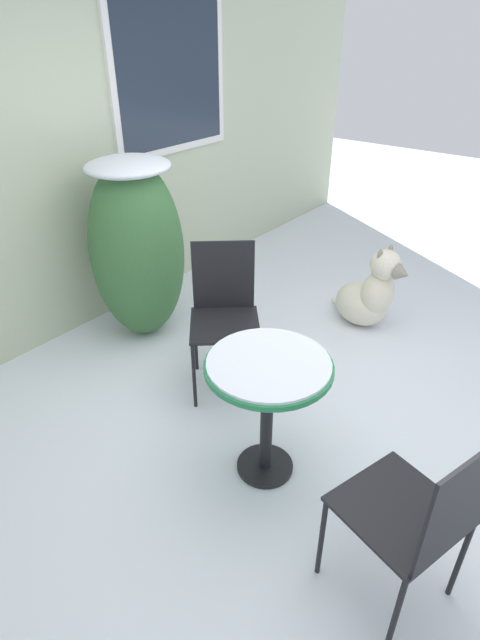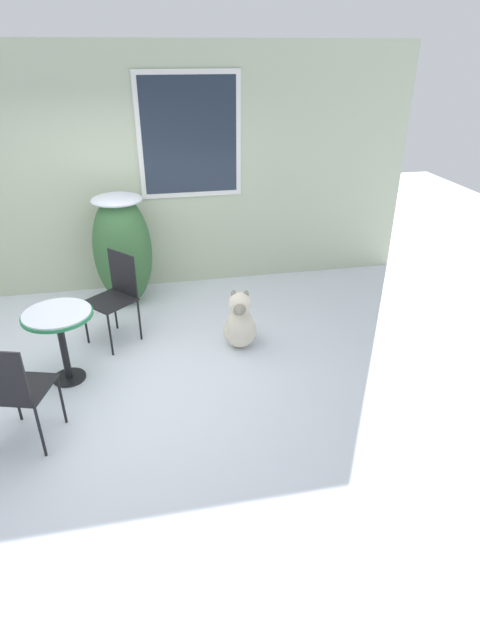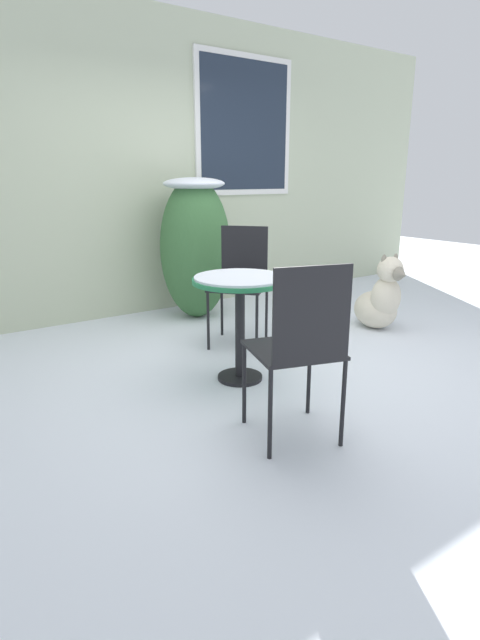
# 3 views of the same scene
# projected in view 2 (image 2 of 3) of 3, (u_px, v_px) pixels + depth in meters

# --- Properties ---
(ground_plane) EXTENTS (16.00, 16.00, 0.00)m
(ground_plane) POSITION_uv_depth(u_px,v_px,m) (120.00, 375.00, 5.07)
(ground_plane) COLOR silver
(house_wall) EXTENTS (8.00, 0.10, 3.02)m
(house_wall) POSITION_uv_depth(u_px,v_px,m) (111.00, 174.00, 6.23)
(house_wall) COLOR #B2BC9E
(house_wall) RESTS_ON ground_plane
(shrub_left) EXTENTS (0.72, 0.70, 1.41)m
(shrub_left) POSITION_uv_depth(u_px,v_px,m) (122.00, 248.00, 6.17)
(shrub_left) COLOR #386638
(shrub_left) RESTS_ON ground_plane
(patio_table) EXTENTS (0.66, 0.66, 0.75)m
(patio_table) POSITION_uv_depth(u_px,v_px,m) (59.00, 326.00, 4.72)
(patio_table) COLOR black
(patio_table) RESTS_ON ground_plane
(patio_chair_near_table) EXTENTS (0.64, 0.64, 1.00)m
(patio_chair_near_table) POSITION_uv_depth(u_px,v_px,m) (115.00, 293.00, 5.44)
(patio_chair_near_table) COLOR black
(patio_chair_near_table) RESTS_ON ground_plane
(patio_chair_far_side) EXTENTS (0.56, 0.56, 1.00)m
(patio_chair_far_side) POSITION_uv_depth(u_px,v_px,m) (14.00, 389.00, 3.92)
(patio_chair_far_side) COLOR black
(patio_chair_far_side) RESTS_ON ground_plane
(dog) EXTENTS (0.46, 0.71, 0.74)m
(dog) POSITION_uv_depth(u_px,v_px,m) (240.00, 325.00, 5.41)
(dog) COLOR beige
(dog) RESTS_ON ground_plane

